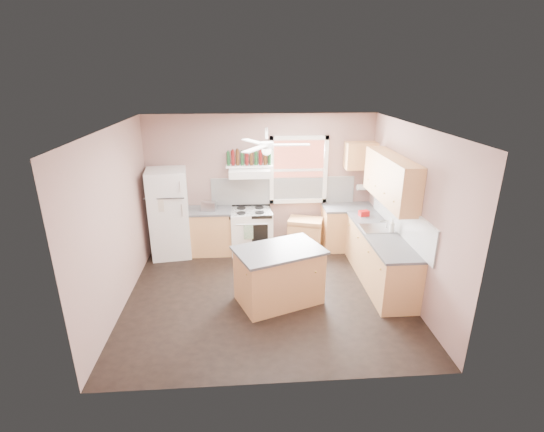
{
  "coord_description": "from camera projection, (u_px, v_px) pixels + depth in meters",
  "views": [
    {
      "loc": [
        -0.33,
        -5.65,
        3.44
      ],
      "look_at": [
        0.1,
        0.3,
        1.25
      ],
      "focal_mm": 26.0,
      "sensor_mm": 36.0,
      "label": 1
    }
  ],
  "objects": [
    {
      "name": "soap_bottle",
      "position": [
        392.0,
        226.0,
        6.58
      ],
      "size": [
        0.12,
        0.12,
        0.23
      ],
      "primitive_type": "imported",
      "rotation": [
        0.0,
        0.0,
        2.7
      ],
      "color": "silver",
      "rests_on": "counter_right"
    },
    {
      "name": "wall_left",
      "position": [
        115.0,
        221.0,
        5.88
      ],
      "size": [
        0.05,
        4.0,
        2.7
      ],
      "primitive_type": "cube",
      "color": "#8C6A62",
      "rests_on": "ground"
    },
    {
      "name": "island_top",
      "position": [
        279.0,
        250.0,
        6.0
      ],
      "size": [
        1.52,
        1.26,
        0.04
      ],
      "primitive_type": "cube",
      "rotation": [
        0.0,
        0.0,
        0.37
      ],
      "color": "#4B4B4E",
      "rests_on": "island"
    },
    {
      "name": "window_view",
      "position": [
        298.0,
        170.0,
        7.85
      ],
      "size": [
        1.0,
        0.02,
        1.2
      ],
      "primitive_type": "cube",
      "color": "brown",
      "rests_on": "wall_back"
    },
    {
      "name": "backsplash_right",
      "position": [
        400.0,
        217.0,
        6.52
      ],
      "size": [
        0.03,
        2.6,
        0.55
      ],
      "primitive_type": "cube",
      "color": "white",
      "rests_on": "wall_right"
    },
    {
      "name": "wall_right",
      "position": [
        411.0,
        213.0,
        6.18
      ],
      "size": [
        0.05,
        4.0,
        2.7
      ],
      "primitive_type": "cube",
      "color": "#8C6A62",
      "rests_on": "ground"
    },
    {
      "name": "red_caddy",
      "position": [
        364.0,
        213.0,
        7.36
      ],
      "size": [
        0.2,
        0.15,
        0.1
      ],
      "primitive_type": "cube",
      "rotation": [
        0.0,
        0.0,
        0.2
      ],
      "color": "#AC0E0E",
      "rests_on": "counter_right"
    },
    {
      "name": "toaster",
      "position": [
        209.0,
        206.0,
        7.61
      ],
      "size": [
        0.3,
        0.21,
        0.18
      ],
      "primitive_type": "cube",
      "rotation": [
        0.0,
        0.0,
        -0.17
      ],
      "color": "silver",
      "rests_on": "counter_left"
    },
    {
      "name": "ceiling",
      "position": [
        266.0,
        127.0,
        5.57
      ],
      "size": [
        4.5,
        4.5,
        0.0
      ],
      "primitive_type": "plane",
      "color": "white",
      "rests_on": "ground"
    },
    {
      "name": "sink",
      "position": [
        377.0,
        229.0,
        6.79
      ],
      "size": [
        0.55,
        0.45,
        0.03
      ],
      "primitive_type": "cube",
      "color": "silver",
      "rests_on": "counter_right"
    },
    {
      "name": "counter_corner",
      "position": [
        349.0,
        207.0,
        7.9
      ],
      "size": [
        1.02,
        0.62,
        0.04
      ],
      "primitive_type": "cube",
      "color": "#4B4B4E",
      "rests_on": "base_cabinet_corner"
    },
    {
      "name": "backsplash_back",
      "position": [
        283.0,
        191.0,
        7.98
      ],
      "size": [
        2.9,
        0.03,
        0.55
      ],
      "primitive_type": "cube",
      "color": "white",
      "rests_on": "wall_back"
    },
    {
      "name": "base_cabinet_right",
      "position": [
        379.0,
        258.0,
        6.76
      ],
      "size": [
        0.6,
        2.2,
        0.86
      ],
      "primitive_type": "cube",
      "color": "tan",
      "rests_on": "floor"
    },
    {
      "name": "floor",
      "position": [
        267.0,
        293.0,
        6.5
      ],
      "size": [
        4.5,
        4.5,
        0.0
      ],
      "primitive_type": "plane",
      "color": "black",
      "rests_on": "ground"
    },
    {
      "name": "ceiling_fan_hub",
      "position": [
        267.0,
        145.0,
        5.65
      ],
      "size": [
        0.2,
        0.2,
        0.08
      ],
      "primitive_type": "cylinder",
      "color": "white",
      "rests_on": "ceiling"
    },
    {
      "name": "wall_back",
      "position": [
        261.0,
        182.0,
        7.93
      ],
      "size": [
        4.5,
        0.05,
        2.7
      ],
      "primitive_type": "cube",
      "color": "#8C6A62",
      "rests_on": "ground"
    },
    {
      "name": "paper_towel",
      "position": [
        364.0,
        187.0,
        7.95
      ],
      "size": [
        0.26,
        0.12,
        0.12
      ],
      "primitive_type": "cylinder",
      "rotation": [
        0.0,
        1.57,
        0.0
      ],
      "color": "white",
      "rests_on": "wall_back"
    },
    {
      "name": "base_cabinet_corner",
      "position": [
        347.0,
        228.0,
        8.06
      ],
      "size": [
        1.0,
        0.6,
        0.86
      ],
      "primitive_type": "cube",
      "color": "tan",
      "rests_on": "floor"
    },
    {
      "name": "wine_bottles",
      "position": [
        249.0,
        158.0,
        7.58
      ],
      "size": [
        0.86,
        0.06,
        0.31
      ],
      "color": "#143819",
      "rests_on": "bottle_shelf"
    },
    {
      "name": "stove",
      "position": [
        251.0,
        231.0,
        7.92
      ],
      "size": [
        0.87,
        0.71,
        0.86
      ],
      "primitive_type": "cube",
      "rotation": [
        0.0,
        0.0,
        0.09
      ],
      "color": "white",
      "rests_on": "floor"
    },
    {
      "name": "upper_cabinet_corner",
      "position": [
        361.0,
        156.0,
        7.69
      ],
      "size": [
        0.6,
        0.33,
        0.52
      ],
      "primitive_type": "cube",
      "color": "tan",
      "rests_on": "wall_back"
    },
    {
      "name": "island",
      "position": [
        279.0,
        276.0,
        6.15
      ],
      "size": [
        1.43,
        1.17,
        0.86
      ],
      "primitive_type": "cube",
      "rotation": [
        0.0,
        0.0,
        0.37
      ],
      "color": "tan",
      "rests_on": "floor"
    },
    {
      "name": "bottle_shelf",
      "position": [
        249.0,
        166.0,
        7.64
      ],
      "size": [
        0.9,
        0.26,
        0.03
      ],
      "primitive_type": "cube",
      "color": "white",
      "rests_on": "range_hood"
    },
    {
      "name": "base_cabinet_left",
      "position": [
        209.0,
        232.0,
        7.87
      ],
      "size": [
        0.9,
        0.6,
        0.86
      ],
      "primitive_type": "cube",
      "color": "tan",
      "rests_on": "floor"
    },
    {
      "name": "faucet",
      "position": [
        387.0,
        224.0,
        6.77
      ],
      "size": [
        0.03,
        0.03,
        0.14
      ],
      "primitive_type": "cylinder",
      "color": "silver",
      "rests_on": "sink"
    },
    {
      "name": "refrigerator",
      "position": [
        169.0,
        213.0,
        7.61
      ],
      "size": [
        0.82,
        0.8,
        1.73
      ],
      "primitive_type": "cube",
      "rotation": [
        0.0,
        0.0,
        0.13
      ],
      "color": "white",
      "rests_on": "floor"
    },
    {
      "name": "counter_right",
      "position": [
        381.0,
        234.0,
        6.6
      ],
      "size": [
        0.62,
        2.22,
        0.04
      ],
      "primitive_type": "cube",
      "color": "#4B4B4E",
      "rests_on": "base_cabinet_right"
    },
    {
      "name": "cart",
      "position": [
        305.0,
        234.0,
        8.01
      ],
      "size": [
        0.76,
        0.61,
        0.66
      ],
      "primitive_type": "cube",
      "rotation": [
        0.0,
        0.0,
        -0.28
      ],
      "color": "tan",
      "rests_on": "floor"
    },
    {
      "name": "upper_cabinet_right",
      "position": [
        391.0,
        179.0,
        6.49
      ],
      "size": [
        0.33,
        1.8,
        0.76
      ],
      "primitive_type": "cube",
      "color": "tan",
      "rests_on": "wall_right"
    },
    {
      "name": "range_hood",
      "position": [
        249.0,
        173.0,
        7.56
      ],
      "size": [
        0.78,
        0.5,
        0.14
      ],
      "primitive_type": "cube",
      "color": "white",
      "rests_on": "wall_back"
    },
    {
      "name": "window_frame",
      "position": [
        299.0,
        170.0,
        7.83
      ],
      "size": [
        1.16,
        0.07,
        1.36
      ],
      "primitive_type": "cube",
      "color": "white",
      "rests_on": "wall_back"
    },
    {
      "name": "counter_left",
      "position": [
        208.0,
        211.0,
        7.71
      ],
      "size": [
        0.92,
        0.62,
        0.04
      ],
      "primitive_type": "cube",
      "color": "#4B4B4E",
      "rests_on": "base_cabinet_left"
    }
  ]
}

